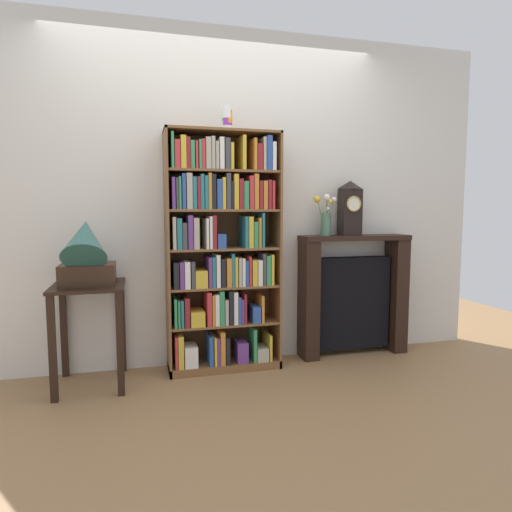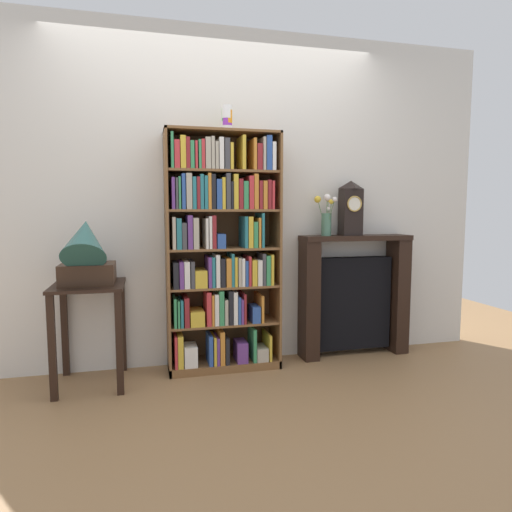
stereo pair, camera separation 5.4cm
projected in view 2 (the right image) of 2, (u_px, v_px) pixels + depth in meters
ground_plane at (227, 375)px, 3.32m from camera, size 7.35×6.40×0.02m
wall_back at (228, 199)px, 3.52m from camera, size 4.35×0.08×2.60m
bookshelf at (220, 251)px, 3.35m from camera, size 0.85×0.31×1.79m
cup_stack at (227, 118)px, 3.22m from camera, size 0.08×0.08×0.18m
side_table_left at (89, 311)px, 3.06m from camera, size 0.47×0.52×0.71m
gramophone at (86, 252)px, 2.96m from camera, size 0.35×0.46×0.52m
fireplace_mantel at (353, 296)px, 3.72m from camera, size 0.92×0.23×1.01m
mantel_clock at (351, 208)px, 3.62m from camera, size 0.17×0.14×0.44m
flower_vase at (326, 217)px, 3.57m from camera, size 0.16×0.16×0.33m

